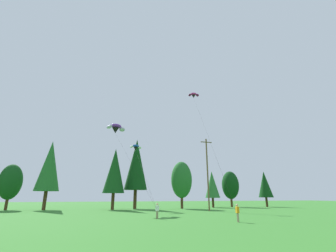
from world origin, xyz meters
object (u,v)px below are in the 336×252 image
Objects in this scene: kite_flyer_near at (157,210)px; parafoil_kite_mid_magenta at (194,95)px; utility_pole at (208,172)px; parafoil_kite_high_blue_white at (136,147)px; parafoil_kite_far_purple at (116,128)px; kite_flyer_mid at (237,212)px.

parafoil_kite_mid_magenta is at bearing 50.86° from kite_flyer_near.
utility_pole reaches higher than kite_flyer_near.
parafoil_kite_high_blue_white is 15.79m from parafoil_kite_mid_magenta.
utility_pole is 0.72× the size of parafoil_kite_far_purple.
parafoil_kite_mid_magenta is (3.42, 18.24, 20.69)m from kite_flyer_mid.
kite_flyer_near is 0.10× the size of parafoil_kite_far_purple.
parafoil_kite_high_blue_white is 1.18× the size of parafoil_kite_far_purple.
kite_flyer_mid is at bearing -100.62° from parafoil_kite_mid_magenta.
kite_flyer_mid is (6.78, -5.70, 0.00)m from kite_flyer_near.
parafoil_kite_mid_magenta reaches higher than kite_flyer_near.
parafoil_kite_mid_magenta is (10.20, 12.54, 20.69)m from kite_flyer_near.
parafoil_kite_far_purple is (-4.44, -3.80, 2.67)m from parafoil_kite_high_blue_white.
parafoil_kite_high_blue_white is at bearing 145.07° from utility_pole.
utility_pole is at bearing -22.75° from parafoil_kite_mid_magenta.
parafoil_kite_far_purple is at bearing -139.45° from parafoil_kite_high_blue_white.
utility_pole is 7.51× the size of kite_flyer_mid.
parafoil_kite_mid_magenta reaches higher than parafoil_kite_high_blue_white.
parafoil_kite_far_purple is (-11.06, 21.96, 13.77)m from kite_flyer_mid.
parafoil_kite_high_blue_white is (0.17, 20.07, 11.10)m from kite_flyer_near.
parafoil_kite_high_blue_white is at bearing 104.39° from kite_flyer_mid.
parafoil_kite_mid_magenta is at bearing -36.88° from parafoil_kite_high_blue_white.
parafoil_kite_mid_magenta reaches higher than kite_flyer_mid.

